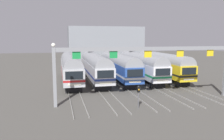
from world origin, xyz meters
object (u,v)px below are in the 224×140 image
object	(u,v)px
commuter_train_blue	(118,65)
commuter_train_stainless	(70,67)
commuter_train_white	(141,65)
yard_signal_mast	(138,93)
commuter_train_silver	(95,66)
commuter_train_yellow	(162,64)
catenary_gantry	(148,57)

from	to	relation	value
commuter_train_blue	commuter_train_stainless	bearing A→B (deg)	-179.97
commuter_train_white	yard_signal_mast	xyz separation A→B (m)	(-6.23, -16.18, -0.97)
commuter_train_stainless	commuter_train_white	xyz separation A→B (m)	(12.45, 0.00, 0.00)
commuter_train_silver	commuter_train_white	bearing A→B (deg)	0.00
commuter_train_blue	commuter_train_silver	bearing A→B (deg)	180.00
yard_signal_mast	commuter_train_yellow	bearing A→B (deg)	57.33
commuter_train_yellow	commuter_train_white	bearing A→B (deg)	180.00
commuter_train_blue	yard_signal_mast	bearing A→B (deg)	-97.31
commuter_train_yellow	catenary_gantry	size ratio (longest dim) A/B	0.83
commuter_train_silver	commuter_train_blue	distance (m)	4.15
commuter_train_white	catenary_gantry	size ratio (longest dim) A/B	0.83
commuter_train_stainless	yard_signal_mast	distance (m)	17.36
commuter_train_blue	catenary_gantry	xyz separation A→B (m)	(0.00, -13.50, 2.56)
commuter_train_white	commuter_train_stainless	bearing A→B (deg)	-179.98
yard_signal_mast	commuter_train_white	bearing A→B (deg)	68.96
commuter_train_yellow	catenary_gantry	xyz separation A→B (m)	(-8.30, -13.50, 2.56)
commuter_train_blue	yard_signal_mast	distance (m)	16.34
commuter_train_blue	commuter_train_white	bearing A→B (deg)	0.00
commuter_train_blue	catenary_gantry	bearing A→B (deg)	-90.00
commuter_train_silver	commuter_train_white	world-z (taller)	same
commuter_train_yellow	commuter_train_stainless	bearing A→B (deg)	-179.98
yard_signal_mast	commuter_train_blue	bearing A→B (deg)	82.69
commuter_train_blue	commuter_train_yellow	size ratio (longest dim) A/B	1.00
commuter_train_white	yard_signal_mast	distance (m)	17.37
commuter_train_stainless	commuter_train_yellow	bearing A→B (deg)	0.02
commuter_train_blue	catenary_gantry	world-z (taller)	catenary_gantry
commuter_train_white	catenary_gantry	xyz separation A→B (m)	(-4.15, -13.50, 2.56)
commuter_train_blue	commuter_train_white	distance (m)	4.15
commuter_train_yellow	yard_signal_mast	bearing A→B (deg)	-122.67
commuter_train_yellow	yard_signal_mast	world-z (taller)	commuter_train_yellow
commuter_train_blue	commuter_train_yellow	distance (m)	8.30
catenary_gantry	yard_signal_mast	bearing A→B (deg)	-127.71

